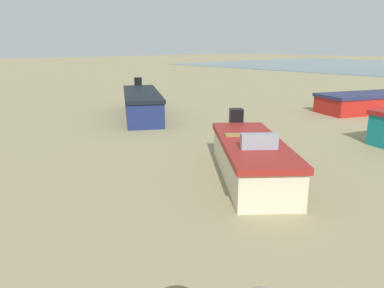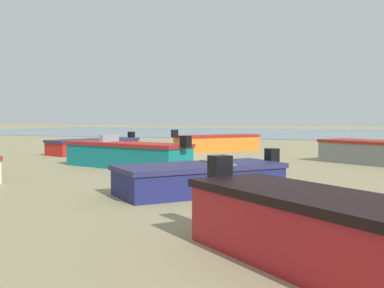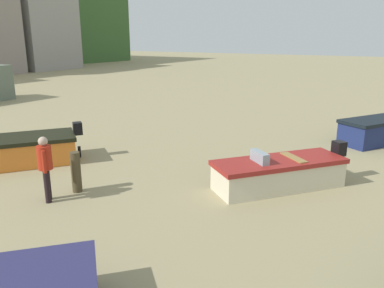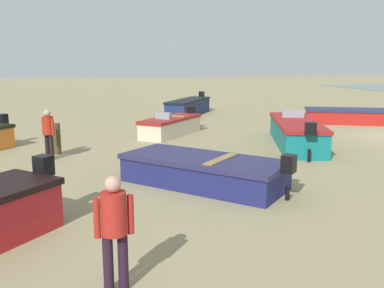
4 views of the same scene
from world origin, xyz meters
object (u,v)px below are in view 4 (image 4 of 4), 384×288
(boat_teal_3, at_px, (296,133))
(mooring_post_near_water, at_px, (57,139))
(beach_walker_distant, at_px, (114,225))
(beach_walker_foreground, at_px, (48,130))
(boat_navy_2, at_px, (189,107))
(boat_cream_5, at_px, (171,126))
(boat_red_8, at_px, (355,116))
(boat_navy_0, at_px, (204,171))

(boat_teal_3, xyz_separation_m, mooring_post_near_water, (0.17, 8.68, 0.05))
(beach_walker_distant, bearing_deg, beach_walker_foreground, -84.24)
(boat_navy_2, height_order, mooring_post_near_water, boat_navy_2)
(boat_cream_5, distance_m, beach_walker_distant, 12.40)
(boat_red_8, bearing_deg, boat_teal_3, 152.04)
(boat_navy_2, distance_m, boat_cream_5, 7.34)
(boat_red_8, relative_size, mooring_post_near_water, 4.89)
(mooring_post_near_water, xyz_separation_m, beach_walker_foreground, (-0.78, 0.15, 0.42))
(boat_navy_0, distance_m, boat_navy_2, 14.75)
(boat_navy_2, distance_m, beach_walker_foreground, 12.66)
(boat_navy_2, xyz_separation_m, beach_walker_distant, (-19.13, 4.74, 0.48))
(boat_navy_2, distance_m, boat_red_8, 9.43)
(beach_walker_foreground, bearing_deg, boat_cream_5, 82.09)
(boat_navy_2, distance_m, boat_teal_3, 10.36)
(boat_cream_5, xyz_separation_m, beach_walker_distant, (-12.11, 2.60, 0.54))
(boat_cream_5, distance_m, mooring_post_near_water, 5.28)
(mooring_post_near_water, relative_size, beach_walker_foreground, 0.66)
(mooring_post_near_water, bearing_deg, boat_navy_2, -33.22)
(boat_navy_0, height_order, beach_walker_foreground, beach_walker_foreground)
(boat_red_8, distance_m, beach_walker_foreground, 15.39)
(boat_teal_3, distance_m, boat_cream_5, 5.31)
(mooring_post_near_water, height_order, beach_walker_distant, beach_walker_distant)
(boat_red_8, xyz_separation_m, mooring_post_near_water, (-4.57, 14.26, 0.15))
(boat_teal_3, bearing_deg, beach_walker_foreground, -159.20)
(boat_cream_5, relative_size, beach_walker_foreground, 2.16)
(boat_teal_3, relative_size, beach_walker_distant, 3.44)
(boat_navy_0, relative_size, boat_navy_2, 0.89)
(mooring_post_near_water, relative_size, beach_walker_distant, 0.66)
(boat_navy_0, distance_m, boat_teal_3, 6.39)
(boat_navy_0, xyz_separation_m, boat_teal_3, (4.41, -4.61, 0.11))
(boat_red_8, bearing_deg, boat_navy_2, 76.79)
(boat_navy_2, height_order, beach_walker_foreground, beach_walker_foreground)
(boat_navy_2, height_order, boat_teal_3, boat_teal_3)
(boat_cream_5, height_order, beach_walker_foreground, beach_walker_foreground)
(boat_navy_2, xyz_separation_m, beach_walker_foreground, (-10.74, 6.68, 0.48))
(beach_walker_distant, bearing_deg, boat_red_8, -139.49)
(boat_cream_5, bearing_deg, beach_walker_foreground, 78.35)
(mooring_post_near_water, height_order, beach_walker_foreground, beach_walker_foreground)
(boat_navy_0, distance_m, boat_red_8, 13.70)
(boat_navy_0, xyz_separation_m, mooring_post_near_water, (4.58, 4.07, 0.16))
(boat_navy_0, bearing_deg, boat_teal_3, -2.85)
(boat_navy_0, relative_size, beach_walker_foreground, 2.61)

